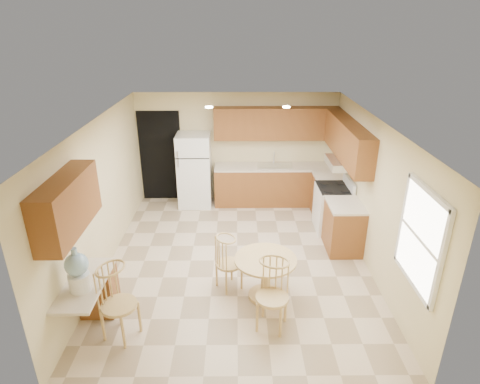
{
  "coord_description": "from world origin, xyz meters",
  "views": [
    {
      "loc": [
        -0.01,
        -6.07,
        3.93
      ],
      "look_at": [
        0.05,
        0.3,
        1.2
      ],
      "focal_mm": 30.0,
      "sensor_mm": 36.0,
      "label": 1
    }
  ],
  "objects_px": {
    "refrigerator": "(195,170)",
    "chair_table_a": "(229,260)",
    "chair_desk": "(116,301)",
    "water_crock": "(78,271)",
    "chair_table_b": "(273,294)",
    "stove": "(333,208)",
    "dining_table": "(265,272)"
  },
  "relations": [
    {
      "from": "chair_table_a",
      "to": "chair_desk",
      "type": "xyz_separation_m",
      "value": [
        -1.42,
        -1.08,
        0.09
      ]
    },
    {
      "from": "dining_table",
      "to": "chair_table_a",
      "type": "height_order",
      "value": "chair_table_a"
    },
    {
      "from": "chair_table_b",
      "to": "chair_desk",
      "type": "xyz_separation_m",
      "value": [
        -2.02,
        -0.16,
        0.02
      ]
    },
    {
      "from": "refrigerator",
      "to": "water_crock",
      "type": "distance_m",
      "value": 4.37
    },
    {
      "from": "refrigerator",
      "to": "chair_table_b",
      "type": "distance_m",
      "value": 4.41
    },
    {
      "from": "chair_table_a",
      "to": "chair_table_b",
      "type": "xyz_separation_m",
      "value": [
        0.6,
        -0.91,
        0.07
      ]
    },
    {
      "from": "stove",
      "to": "chair_desk",
      "type": "xyz_separation_m",
      "value": [
        -3.47,
        -3.11,
        0.18
      ]
    },
    {
      "from": "chair_table_a",
      "to": "chair_desk",
      "type": "relative_size",
      "value": 0.86
    },
    {
      "from": "refrigerator",
      "to": "dining_table",
      "type": "relative_size",
      "value": 1.78
    },
    {
      "from": "stove",
      "to": "chair_table_b",
      "type": "relative_size",
      "value": 1.07
    },
    {
      "from": "stove",
      "to": "chair_table_b",
      "type": "xyz_separation_m",
      "value": [
        -1.46,
        -2.95,
        0.15
      ]
    },
    {
      "from": "chair_table_b",
      "to": "chair_desk",
      "type": "bearing_deg",
      "value": 23.28
    },
    {
      "from": "chair_table_a",
      "to": "chair_desk",
      "type": "distance_m",
      "value": 1.78
    },
    {
      "from": "water_crock",
      "to": "chair_desk",
      "type": "bearing_deg",
      "value": -11.51
    },
    {
      "from": "stove",
      "to": "dining_table",
      "type": "distance_m",
      "value": 2.67
    },
    {
      "from": "refrigerator",
      "to": "chair_table_a",
      "type": "bearing_deg",
      "value": -75.89
    },
    {
      "from": "chair_table_b",
      "to": "chair_desk",
      "type": "height_order",
      "value": "chair_desk"
    },
    {
      "from": "chair_table_b",
      "to": "water_crock",
      "type": "distance_m",
      "value": 2.51
    },
    {
      "from": "dining_table",
      "to": "chair_table_b",
      "type": "xyz_separation_m",
      "value": [
        0.05,
        -0.75,
        0.17
      ]
    },
    {
      "from": "refrigerator",
      "to": "chair_table_b",
      "type": "xyz_separation_m",
      "value": [
        1.42,
        -4.17,
        -0.21
      ]
    },
    {
      "from": "chair_table_b",
      "to": "water_crock",
      "type": "bearing_deg",
      "value": 20.31
    },
    {
      "from": "chair_desk",
      "to": "water_crock",
      "type": "xyz_separation_m",
      "value": [
        -0.45,
        0.09,
        0.4
      ]
    },
    {
      "from": "refrigerator",
      "to": "water_crock",
      "type": "relative_size",
      "value": 2.74
    },
    {
      "from": "dining_table",
      "to": "chair_desk",
      "type": "bearing_deg",
      "value": -155.13
    },
    {
      "from": "chair_table_b",
      "to": "chair_table_a",
      "type": "bearing_deg",
      "value": -38.02
    },
    {
      "from": "stove",
      "to": "chair_table_a",
      "type": "distance_m",
      "value": 2.89
    },
    {
      "from": "refrigerator",
      "to": "chair_table_a",
      "type": "height_order",
      "value": "refrigerator"
    },
    {
      "from": "dining_table",
      "to": "water_crock",
      "type": "bearing_deg",
      "value": -161.25
    },
    {
      "from": "chair_table_a",
      "to": "dining_table",
      "type": "bearing_deg",
      "value": 39.61
    },
    {
      "from": "water_crock",
      "to": "chair_table_b",
      "type": "bearing_deg",
      "value": 1.69
    },
    {
      "from": "dining_table",
      "to": "water_crock",
      "type": "xyz_separation_m",
      "value": [
        -2.42,
        -0.82,
        0.59
      ]
    },
    {
      "from": "stove",
      "to": "water_crock",
      "type": "relative_size",
      "value": 1.8
    }
  ]
}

